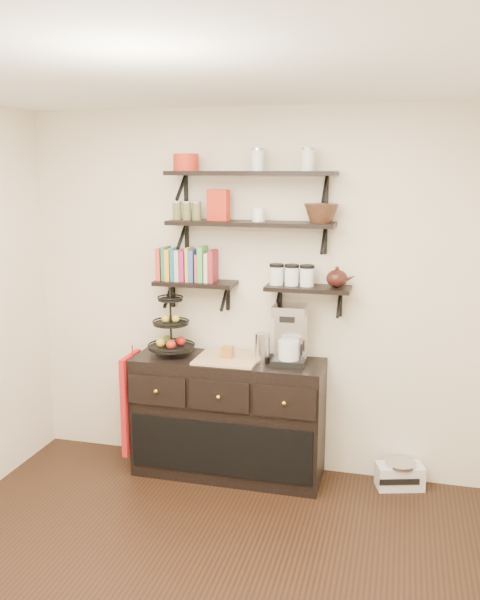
% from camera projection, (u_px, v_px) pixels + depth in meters
% --- Properties ---
extents(ceiling, '(3.50, 3.50, 0.02)m').
position_uv_depth(ceiling, '(165.00, 68.00, 2.80)').
color(ceiling, white).
rests_on(ceiling, back_wall).
extents(back_wall, '(3.50, 0.02, 2.70)m').
position_uv_depth(back_wall, '(254.00, 294.00, 4.73)').
color(back_wall, white).
rests_on(back_wall, ground).
extents(shelf_top, '(1.20, 0.27, 0.23)m').
position_uv_depth(shelf_top, '(251.00, 174.00, 4.43)').
color(shelf_top, black).
rests_on(shelf_top, back_wall).
extents(shelf_mid, '(1.20, 0.27, 0.23)m').
position_uv_depth(shelf_mid, '(250.00, 224.00, 4.50)').
color(shelf_mid, black).
rests_on(shelf_mid, back_wall).
extents(shelf_low_left, '(0.60, 0.25, 0.23)m').
position_uv_depth(shelf_low_left, '(196.00, 284.00, 4.71)').
color(shelf_low_left, black).
rests_on(shelf_low_left, back_wall).
extents(shelf_low_right, '(0.60, 0.25, 0.23)m').
position_uv_depth(shelf_low_right, '(308.00, 289.00, 4.50)').
color(shelf_low_right, black).
rests_on(shelf_low_right, back_wall).
extents(cookbooks, '(0.43, 0.15, 0.26)m').
position_uv_depth(cookbooks, '(189.00, 265.00, 4.69)').
color(cookbooks, '#CB3F2D').
rests_on(cookbooks, shelf_low_left).
extents(glass_canisters, '(0.32, 0.10, 0.13)m').
position_uv_depth(glass_canisters, '(292.00, 276.00, 4.51)').
color(glass_canisters, silver).
rests_on(glass_canisters, shelf_low_right).
extents(sideboard, '(1.40, 0.50, 0.92)m').
position_uv_depth(sideboard, '(228.00, 417.00, 4.72)').
color(sideboard, black).
rests_on(sideboard, floor).
extents(fruit_stand, '(0.34, 0.34, 0.50)m').
position_uv_depth(fruit_stand, '(172.00, 332.00, 4.71)').
color(fruit_stand, black).
rests_on(fruit_stand, sideboard).
extents(candle, '(0.08, 0.08, 0.08)m').
position_uv_depth(candle, '(228.00, 352.00, 4.62)').
color(candle, '#985E23').
rests_on(candle, sideboard).
extents(coffee_maker, '(0.24, 0.23, 0.43)m').
position_uv_depth(coffee_maker, '(290.00, 335.00, 4.51)').
color(coffee_maker, black).
rests_on(coffee_maker, sideboard).
extents(thermal_carafe, '(0.11, 0.11, 0.22)m').
position_uv_depth(thermal_carafe, '(262.00, 348.00, 4.53)').
color(thermal_carafe, silver).
rests_on(thermal_carafe, sideboard).
extents(apron, '(0.04, 0.32, 0.75)m').
position_uv_depth(apron, '(132.00, 402.00, 4.79)').
color(apron, '#B21413').
rests_on(apron, sideboard).
extents(radio, '(0.36, 0.27, 0.20)m').
position_uv_depth(radio, '(400.00, 475.00, 4.58)').
color(radio, silver).
rests_on(radio, floor).
extents(recipe_box, '(0.17, 0.10, 0.22)m').
position_uv_depth(recipe_box, '(218.00, 205.00, 4.53)').
color(recipe_box, red).
rests_on(recipe_box, shelf_mid).
extents(walnut_bowl, '(0.24, 0.24, 0.13)m').
position_uv_depth(walnut_bowl, '(321.00, 213.00, 4.35)').
color(walnut_bowl, black).
rests_on(walnut_bowl, shelf_mid).
extents(ramekins, '(0.09, 0.09, 0.10)m').
position_uv_depth(ramekins, '(258.00, 215.00, 4.47)').
color(ramekins, white).
rests_on(ramekins, shelf_mid).
extents(teapot, '(0.22, 0.18, 0.15)m').
position_uv_depth(teapot, '(337.00, 277.00, 4.43)').
color(teapot, black).
rests_on(teapot, shelf_low_right).
extents(red_pot, '(0.18, 0.18, 0.12)m').
position_uv_depth(red_pot, '(186.00, 162.00, 4.52)').
color(red_pot, red).
rests_on(red_pot, shelf_top).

